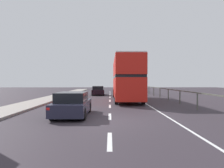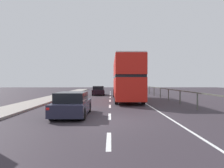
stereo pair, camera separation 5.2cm
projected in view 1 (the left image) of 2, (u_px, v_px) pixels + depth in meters
ground_plane at (110, 121)px, 10.23m from camera, size 73.64×120.00×0.10m
lane_paint_markings at (131, 103)px, 18.98m from camera, size 3.35×46.00×0.01m
bridge_side_railing at (174, 92)px, 19.28m from camera, size 0.10×42.00×1.23m
double_decker_bus_red at (126, 78)px, 21.36m from camera, size 2.63×10.95×4.38m
hatchback_car_near at (72, 104)px, 11.62m from camera, size 1.83×4.18×1.37m
sedan_car_ahead at (98, 91)px, 29.66m from camera, size 1.94×4.14×1.32m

